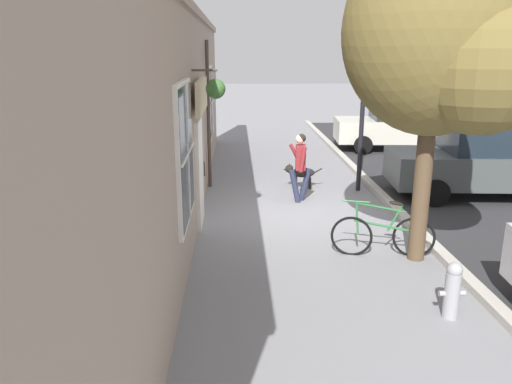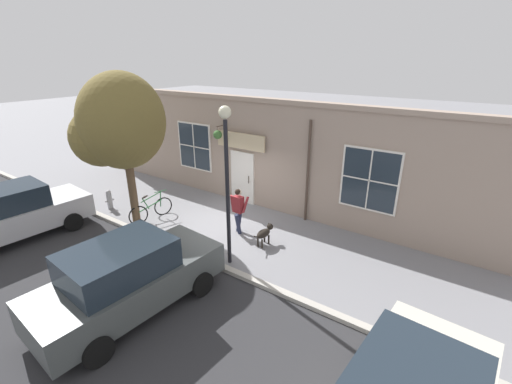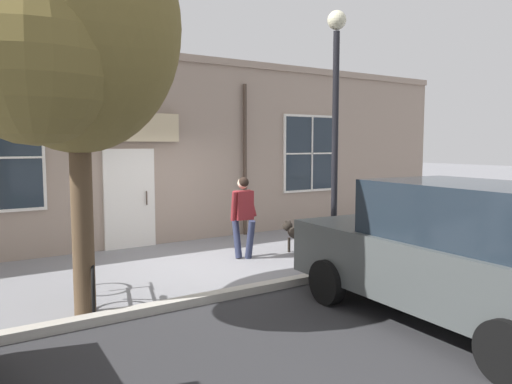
% 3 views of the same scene
% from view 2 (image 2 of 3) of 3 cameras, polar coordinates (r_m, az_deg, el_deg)
% --- Properties ---
extents(ground_plane, '(90.00, 90.00, 0.00)m').
position_cam_2_polar(ground_plane, '(12.17, -6.05, -5.56)').
color(ground_plane, gray).
extents(curb_and_road, '(10.10, 28.00, 0.12)m').
position_cam_2_polar(curb_and_road, '(9.34, -31.31, -18.34)').
color(curb_and_road, '#B2ADA3').
rests_on(curb_and_road, ground_plane).
extents(storefront_facade, '(0.95, 18.00, 4.18)m').
position_cam_2_polar(storefront_facade, '(13.13, 0.28, 6.49)').
color(storefront_facade, gray).
rests_on(storefront_facade, ground_plane).
extents(pedestrian_walking, '(0.54, 0.57, 1.58)m').
position_cam_2_polar(pedestrian_walking, '(11.26, -2.95, -2.53)').
color(pedestrian_walking, '#282D47').
rests_on(pedestrian_walking, ground_plane).
extents(dog_on_leash, '(0.99, 0.31, 0.63)m').
position_cam_2_polar(dog_on_leash, '(10.78, 1.45, -6.79)').
color(dog_on_leash, black).
rests_on(dog_on_leash, ground_plane).
extents(street_tree_by_curb, '(2.84, 2.80, 5.17)m').
position_cam_2_polar(street_tree_by_curb, '(11.96, -22.10, 10.23)').
color(street_tree_by_curb, brown).
rests_on(street_tree_by_curb, ground_plane).
extents(leaning_bicycle, '(1.72, 0.34, 1.00)m').
position_cam_2_polar(leaning_bicycle, '(12.98, -17.08, -2.80)').
color(leaning_bicycle, black).
rests_on(leaning_bicycle, ground_plane).
extents(parked_car_nearest_curb, '(4.42, 2.18, 1.75)m').
position_cam_2_polar(parked_car_nearest_curb, '(13.42, -35.49, -2.92)').
color(parked_car_nearest_curb, '#B7B7BC').
rests_on(parked_car_nearest_curb, ground_plane).
extents(parked_car_mid_block, '(4.42, 2.18, 1.75)m').
position_cam_2_polar(parked_car_mid_block, '(8.49, -20.53, -13.24)').
color(parked_car_mid_block, '#474C4C').
rests_on(parked_car_mid_block, ground_plane).
extents(street_lamp, '(0.32, 0.32, 4.44)m').
position_cam_2_polar(street_lamp, '(8.88, -4.92, 4.53)').
color(street_lamp, black).
rests_on(street_lamp, ground_plane).
extents(fire_hydrant, '(0.34, 0.20, 0.77)m').
position_cam_2_polar(fire_hydrant, '(14.41, -23.25, -1.10)').
color(fire_hydrant, '#99999E').
rests_on(fire_hydrant, ground_plane).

